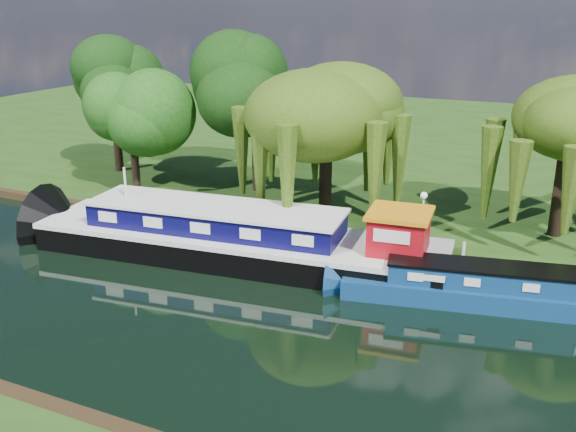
% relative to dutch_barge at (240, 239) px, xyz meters
% --- Properties ---
extents(ground, '(120.00, 120.00, 0.00)m').
position_rel_dutch_barge_xyz_m(ground, '(7.22, -5.30, -1.07)').
color(ground, black).
extents(far_bank, '(120.00, 52.00, 0.45)m').
position_rel_dutch_barge_xyz_m(far_bank, '(7.22, 28.70, -0.84)').
color(far_bank, '#1E3B10').
rests_on(far_bank, ground).
extents(dutch_barge, '(20.80, 6.69, 4.31)m').
position_rel_dutch_barge_xyz_m(dutch_barge, '(0.00, 0.00, 0.00)').
color(dutch_barge, black).
rests_on(dutch_barge, ground).
extents(narrowboat, '(13.14, 4.64, 1.89)m').
position_rel_dutch_barge_xyz_m(narrowboat, '(12.22, 0.07, -0.39)').
color(narrowboat, navy).
rests_on(narrowboat, ground).
extents(red_dinghy, '(3.48, 2.65, 0.68)m').
position_rel_dutch_barge_xyz_m(red_dinghy, '(-12.06, 1.37, -1.07)').
color(red_dinghy, maroon).
rests_on(red_dinghy, ground).
extents(willow_left, '(6.76, 6.76, 8.10)m').
position_rel_dutch_barge_xyz_m(willow_left, '(2.02, 6.16, 5.27)').
color(willow_left, black).
rests_on(willow_left, far_bank).
extents(willow_right, '(6.02, 6.02, 7.33)m').
position_rel_dutch_barge_xyz_m(willow_right, '(13.90, 8.89, 4.73)').
color(willow_right, black).
rests_on(willow_right, far_bank).
extents(tree_far_left, '(4.63, 4.63, 7.45)m').
position_rel_dutch_barge_xyz_m(tree_far_left, '(-11.08, 6.34, 4.49)').
color(tree_far_left, black).
rests_on(tree_far_left, far_bank).
extents(tree_far_back, '(5.07, 5.07, 8.53)m').
position_rel_dutch_barge_xyz_m(tree_far_back, '(-15.46, 10.06, 5.33)').
color(tree_far_back, black).
rests_on(tree_far_back, far_bank).
extents(tree_far_mid, '(5.57, 5.57, 9.12)m').
position_rel_dutch_barge_xyz_m(tree_far_mid, '(-4.12, 9.81, 5.67)').
color(tree_far_mid, black).
rests_on(tree_far_mid, far_bank).
extents(lamppost, '(0.36, 0.36, 2.56)m').
position_rel_dutch_barge_xyz_m(lamppost, '(7.72, 5.20, 1.35)').
color(lamppost, silver).
rests_on(lamppost, far_bank).
extents(mooring_posts, '(19.16, 0.16, 1.00)m').
position_rel_dutch_barge_xyz_m(mooring_posts, '(6.72, 3.10, -0.12)').
color(mooring_posts, silver).
rests_on(mooring_posts, far_bank).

